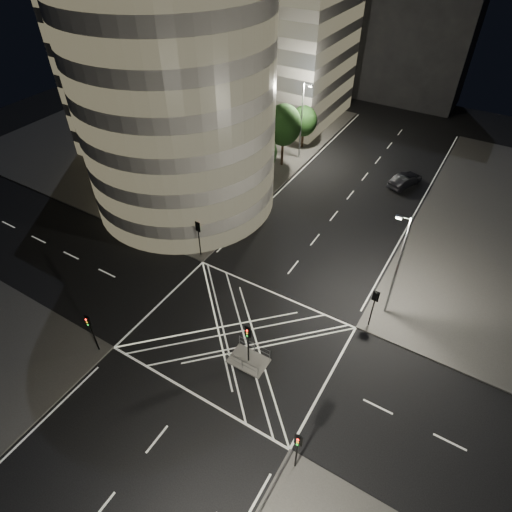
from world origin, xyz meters
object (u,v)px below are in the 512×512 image
Objects in this scene: traffic_signal_nl at (90,327)px; street_lamp_right_far at (397,265)px; central_island at (248,361)px; sedan at (405,180)px; traffic_signal_fl at (198,232)px; traffic_signal_nr at (298,446)px; street_lamp_left_far at (302,119)px; traffic_signal_fr at (374,302)px; traffic_signal_island at (248,338)px; street_lamp_left_near at (222,183)px.

street_lamp_right_far reaches higher than traffic_signal_nl.
central_island is 32.00m from sedan.
central_island is 0.62× the size of sedan.
traffic_signal_fl is at bearing 80.47° from sedan.
traffic_signal_fl is 1.00× the size of traffic_signal_nr.
street_lamp_left_far is (-0.64, 23.20, 2.63)m from traffic_signal_fl.
central_island is 11.10m from traffic_signal_fr.
traffic_signal_fl is 23.36m from street_lamp_left_far.
traffic_signal_island is at bearing 26.14° from traffic_signal_nl.
central_island is at bearing 142.07° from traffic_signal_nr.
traffic_signal_nr is at bearing -37.93° from traffic_signal_island.
traffic_signal_island is 33.61m from street_lamp_left_far.
street_lamp_left_far is (-18.24, 23.20, 2.63)m from traffic_signal_fr.
central_island is 18.52m from street_lamp_left_near.
traffic_signal_nr is 0.40× the size of street_lamp_left_far.
street_lamp_left_far is at bearing 128.17° from traffic_signal_fr.
traffic_signal_nl is 39.65m from sedan.
traffic_signal_nl is (0.00, -13.60, 0.00)m from traffic_signal_fl.
street_lamp_left_near reaches higher than central_island.
street_lamp_left_near reaches higher than traffic_signal_fl.
traffic_signal_nr is 37.43m from sedan.
street_lamp_left_far reaches higher than traffic_signal_island.
traffic_signal_fl is at bearing -88.43° from street_lamp_left_far.
traffic_signal_fl is 0.83× the size of sedan.
traffic_signal_nr is (6.80, -5.30, 2.84)m from central_island.
traffic_signal_fr is 0.83× the size of sedan.
traffic_signal_nl is 0.83× the size of sedan.
traffic_signal_fl is 27.32m from sedan.
street_lamp_right_far is at bearing 73.89° from traffic_signal_fr.
traffic_signal_island is (-6.80, -8.30, 0.00)m from traffic_signal_fr.
traffic_signal_nl is at bearing -139.09° from street_lamp_right_far.
traffic_signal_nl reaches higher than central_island.
street_lamp_left_near is (-0.64, 5.20, 2.63)m from traffic_signal_fl.
traffic_signal_nr reaches higher than central_island.
traffic_signal_island is at bearing 0.00° from central_island.
traffic_signal_island reaches higher than central_island.
traffic_signal_island is at bearing -125.30° from street_lamp_right_far.
street_lamp_right_far is (18.24, 15.80, 2.63)m from traffic_signal_nl.
traffic_signal_nl is 17.60m from traffic_signal_nr.
traffic_signal_nl is (-10.80, -5.30, 2.84)m from central_island.
traffic_signal_nl is 24.27m from street_lamp_right_far.
traffic_signal_fr is 23.98m from sedan.
central_island is at bearing -49.73° from street_lamp_left_near.
traffic_signal_nr is 16.03m from street_lamp_right_far.
traffic_signal_fl reaches higher than sedan.
traffic_signal_fr is (6.80, 8.30, 2.84)m from central_island.
street_lamp_left_near is 1.00× the size of street_lamp_left_far.
sedan is (-3.93, 23.56, -2.12)m from traffic_signal_fr.
street_lamp_right_far is at bearing -48.06° from street_lamp_left_far.
traffic_signal_fl is (-10.80, 8.30, 2.84)m from central_island.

